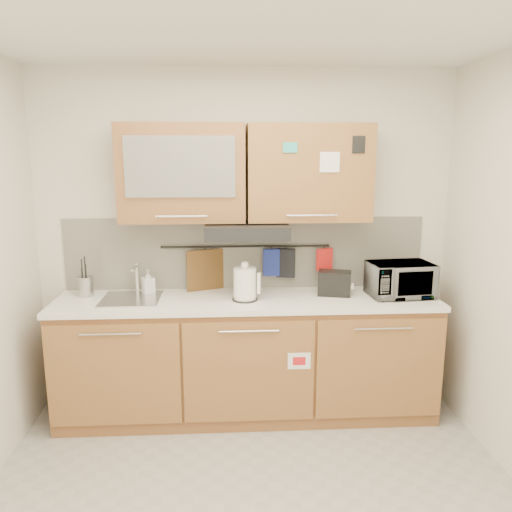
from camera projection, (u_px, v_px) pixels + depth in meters
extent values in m
plane|color=white|center=(257.00, 7.00, 2.19)|extent=(3.20, 3.20, 0.00)
plane|color=silver|center=(245.00, 240.00, 3.92)|extent=(3.20, 0.00, 3.20)
cube|color=#976335|center=(247.00, 358.00, 3.80)|extent=(2.80, 0.60, 0.88)
cube|color=black|center=(247.00, 405.00, 3.88)|extent=(2.80, 0.54, 0.10)
cube|color=#A46E3A|center=(114.00, 375.00, 3.43)|extent=(0.91, 0.02, 0.74)
cylinder|color=silver|center=(110.00, 334.00, 3.35)|extent=(0.41, 0.01, 0.01)
cube|color=#A46E3A|center=(249.00, 372.00, 3.49)|extent=(0.91, 0.02, 0.74)
cylinder|color=silver|center=(249.00, 331.00, 3.40)|extent=(0.41, 0.01, 0.01)
cube|color=#A46E3A|center=(380.00, 369.00, 3.54)|extent=(0.91, 0.02, 0.74)
cylinder|color=silver|center=(384.00, 329.00, 3.45)|extent=(0.41, 0.01, 0.01)
cube|color=white|center=(247.00, 301.00, 3.69)|extent=(2.82, 0.62, 0.04)
cube|color=silver|center=(245.00, 253.00, 3.93)|extent=(2.80, 0.02, 0.56)
cube|color=#976335|center=(183.00, 173.00, 3.61)|extent=(0.90, 0.35, 0.70)
cube|color=silver|center=(180.00, 167.00, 3.42)|extent=(0.76, 0.02, 0.42)
cube|color=#A46E3A|center=(308.00, 173.00, 3.66)|extent=(0.90, 0.35, 0.70)
cube|color=white|center=(330.00, 162.00, 3.48)|extent=(0.14, 0.00, 0.14)
cube|color=black|center=(246.00, 230.00, 3.65)|extent=(0.60, 0.46, 0.10)
cube|color=silver|center=(131.00, 300.00, 3.65)|extent=(0.42, 0.40, 0.03)
cylinder|color=silver|center=(137.00, 278.00, 3.79)|extent=(0.03, 0.03, 0.24)
cylinder|color=silver|center=(134.00, 268.00, 3.69)|extent=(0.02, 0.18, 0.02)
cylinder|color=black|center=(246.00, 246.00, 3.88)|extent=(1.30, 0.02, 0.02)
cylinder|color=#A8A8AD|center=(86.00, 286.00, 3.73)|extent=(0.14, 0.14, 0.15)
cylinder|color=black|center=(83.00, 278.00, 3.73)|extent=(0.01, 0.01, 0.28)
cylinder|color=black|center=(87.00, 280.00, 3.71)|extent=(0.01, 0.01, 0.25)
cylinder|color=black|center=(86.00, 276.00, 3.73)|extent=(0.01, 0.01, 0.30)
cylinder|color=black|center=(82.00, 282.00, 3.70)|extent=(0.01, 0.01, 0.22)
cylinder|color=white|center=(245.00, 284.00, 3.62)|extent=(0.20, 0.20, 0.24)
sphere|color=white|center=(245.00, 265.00, 3.59)|extent=(0.05, 0.05, 0.05)
cube|color=white|center=(259.00, 283.00, 3.60)|extent=(0.03, 0.04, 0.15)
cylinder|color=black|center=(245.00, 299.00, 3.64)|extent=(0.19, 0.19, 0.01)
cube|color=black|center=(334.00, 283.00, 3.75)|extent=(0.27, 0.20, 0.18)
cube|color=black|center=(329.00, 272.00, 3.75)|extent=(0.09, 0.12, 0.01)
cube|color=black|center=(341.00, 273.00, 3.73)|extent=(0.09, 0.12, 0.01)
imported|color=#999999|center=(400.00, 280.00, 3.72)|extent=(0.49, 0.35, 0.25)
imported|color=#999999|center=(148.00, 282.00, 3.79)|extent=(0.11, 0.11, 0.19)
cube|color=brown|center=(206.00, 273.00, 3.89)|extent=(0.29, 0.13, 0.37)
cube|color=navy|center=(271.00, 262.00, 3.90)|extent=(0.13, 0.03, 0.21)
cube|color=black|center=(286.00, 263.00, 3.91)|extent=(0.15, 0.07, 0.23)
cube|color=red|center=(324.00, 259.00, 3.92)|extent=(0.14, 0.07, 0.17)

